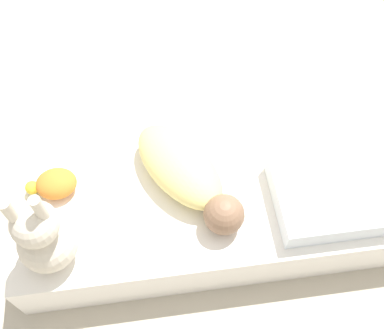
% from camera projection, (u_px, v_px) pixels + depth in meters
% --- Properties ---
extents(ground_plane, '(12.00, 12.00, 0.00)m').
position_uv_depth(ground_plane, '(203.00, 196.00, 1.81)').
color(ground_plane, '#B2A893').
extents(bed_mattress, '(1.36, 0.76, 0.21)m').
position_uv_depth(bed_mattress, '(204.00, 183.00, 1.72)').
color(bed_mattress, white).
rests_on(bed_mattress, ground_plane).
extents(swaddled_baby, '(0.38, 0.50, 0.14)m').
position_uv_depth(swaddled_baby, '(187.00, 174.00, 1.54)').
color(swaddled_baby, '#EFDB7F').
rests_on(swaddled_baby, bed_mattress).
extents(pillow, '(0.39, 0.31, 0.09)m').
position_uv_depth(pillow, '(332.00, 194.00, 1.53)').
color(pillow, white).
rests_on(pillow, bed_mattress).
extents(bunny_plush, '(0.19, 0.19, 0.37)m').
position_uv_depth(bunny_plush, '(44.00, 237.00, 1.34)').
color(bunny_plush, beige).
rests_on(bunny_plush, bed_mattress).
extents(turtle_plush, '(0.18, 0.12, 0.08)m').
position_uv_depth(turtle_plush, '(55.00, 184.00, 1.55)').
color(turtle_plush, orange).
rests_on(turtle_plush, bed_mattress).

